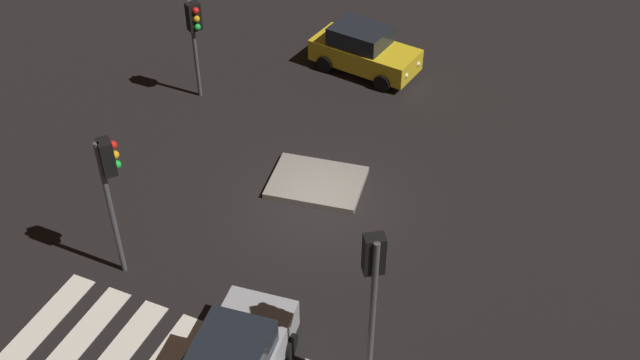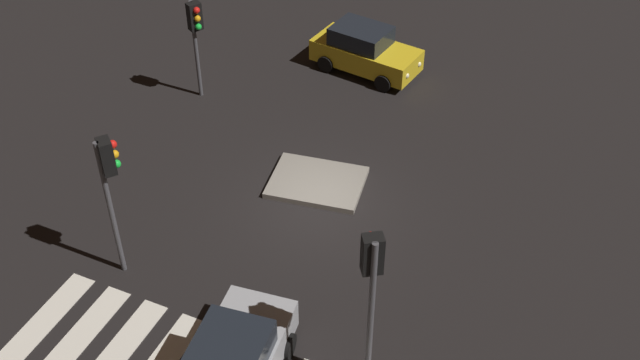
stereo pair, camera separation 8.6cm
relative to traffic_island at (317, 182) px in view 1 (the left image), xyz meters
The scene contains 6 objects.
ground_plane 0.99m from the traffic_island, 60.35° to the right, with size 80.00×80.00×0.00m, color black.
traffic_island is the anchor object (origin of this frame).
car_yellow 6.94m from the traffic_island, 99.58° to the left, with size 4.15×2.32×1.73m.
traffic_light_west 6.91m from the traffic_island, 153.96° to the left, with size 0.53×0.54×3.66m.
traffic_light_south 6.97m from the traffic_island, 121.35° to the right, with size 0.54×0.53×4.31m.
traffic_light_east 8.11m from the traffic_island, 56.69° to the right, with size 0.54×0.53×4.69m.
Camera 1 is at (7.05, -15.90, 15.42)m, focal length 43.71 mm.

